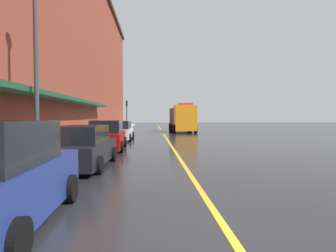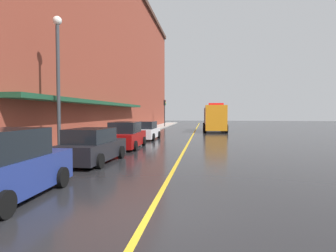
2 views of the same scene
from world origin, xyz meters
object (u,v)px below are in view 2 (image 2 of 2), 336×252
(utility_truck, at_px, (215,118))
(traffic_light_near, at_px, (165,108))
(street_lamp_left, at_px, (58,71))
(parked_car_2, at_px, (126,136))
(parked_car_3, at_px, (146,131))
(parking_meter_0, at_px, (90,135))
(parking_meter_2, at_px, (72,138))
(parked_car_1, at_px, (92,146))
(parked_car_0, at_px, (5,167))

(utility_truck, relative_size, traffic_light_near, 1.78)
(street_lamp_left, relative_size, traffic_light_near, 1.61)
(utility_truck, xyz_separation_m, traffic_light_near, (-7.75, 10.35, 1.50))
(parked_car_2, bearing_deg, street_lamp_left, 156.34)
(utility_truck, bearing_deg, street_lamp_left, -21.43)
(parked_car_2, distance_m, parked_car_3, 6.41)
(parking_meter_0, bearing_deg, utility_truck, 69.31)
(parked_car_2, bearing_deg, parking_meter_2, 161.85)
(parked_car_2, bearing_deg, parked_car_1, 177.43)
(parked_car_2, relative_size, parked_car_3, 1.12)
(parked_car_3, distance_m, utility_truck, 13.35)
(parked_car_1, bearing_deg, parked_car_2, 1.47)
(street_lamp_left, bearing_deg, parked_car_1, -17.72)
(street_lamp_left, bearing_deg, parking_meter_2, 16.86)
(parked_car_1, distance_m, parked_car_3, 12.11)
(parked_car_1, bearing_deg, parked_car_0, -178.20)
(parking_meter_2, bearing_deg, parked_car_3, 82.54)
(street_lamp_left, distance_m, traffic_light_near, 33.59)
(parked_car_1, xyz_separation_m, parking_meter_0, (-1.36, 3.15, 0.29))
(parking_meter_2, xyz_separation_m, street_lamp_left, (-0.60, -0.18, 3.34))
(parked_car_1, height_order, traffic_light_near, traffic_light_near)
(utility_truck, bearing_deg, parked_car_1, -16.66)
(parked_car_0, relative_size, parked_car_3, 1.01)
(utility_truck, height_order, traffic_light_near, traffic_light_near)
(parked_car_2, xyz_separation_m, traffic_light_near, (-1.37, 28.49, 2.34))
(parking_meter_0, height_order, parking_meter_2, same)
(parked_car_3, relative_size, parking_meter_0, 3.32)
(parked_car_0, bearing_deg, parking_meter_2, 9.60)
(parked_car_0, bearing_deg, parking_meter_0, 6.81)
(parked_car_1, relative_size, traffic_light_near, 1.07)
(parked_car_3, xyz_separation_m, parking_meter_2, (-1.48, -11.30, 0.31))
(parked_car_3, xyz_separation_m, street_lamp_left, (-2.08, -11.48, 3.65))
(parked_car_2, distance_m, parking_meter_0, 2.93)
(parked_car_1, distance_m, utility_truck, 24.70)
(parking_meter_2, bearing_deg, traffic_light_near, 89.89)
(parked_car_1, xyz_separation_m, street_lamp_left, (-1.96, 0.63, 3.63))
(parked_car_3, bearing_deg, traffic_light_near, 4.58)
(utility_truck, distance_m, parking_meter_0, 22.11)
(parked_car_1, height_order, utility_truck, utility_truck)
(street_lamp_left, bearing_deg, traffic_light_near, 88.87)
(parking_meter_0, relative_size, traffic_light_near, 0.31)
(parked_car_2, xyz_separation_m, utility_truck, (6.38, 18.13, 0.83))
(parked_car_0, relative_size, parking_meter_0, 3.36)
(parked_car_2, height_order, street_lamp_left, street_lamp_left)
(parked_car_0, relative_size, parking_meter_2, 3.36)
(utility_truck, height_order, parking_meter_2, utility_truck)
(parked_car_2, bearing_deg, parking_meter_0, 148.83)
(parked_car_2, xyz_separation_m, street_lamp_left, (-2.03, -5.07, 3.58))
(utility_truck, distance_m, parking_meter_2, 24.32)
(parked_car_0, xyz_separation_m, parked_car_2, (0.12, 11.64, -0.07))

